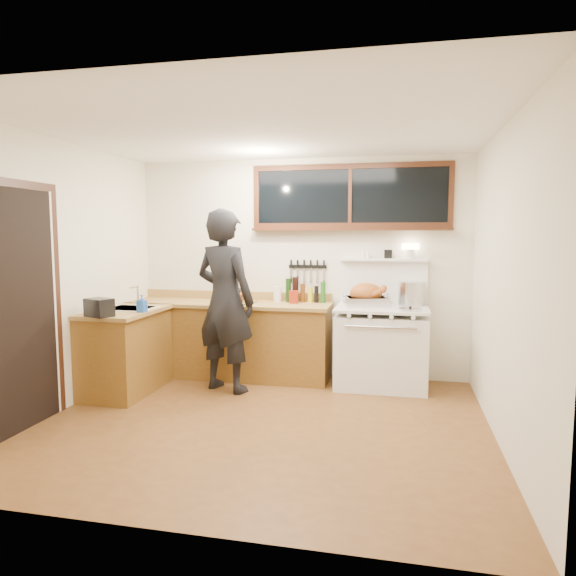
% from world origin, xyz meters
% --- Properties ---
extents(ground_plane, '(4.00, 3.50, 0.02)m').
position_xyz_m(ground_plane, '(0.00, 0.00, -0.01)').
color(ground_plane, brown).
extents(room_shell, '(4.10, 3.60, 2.65)m').
position_xyz_m(room_shell, '(0.00, 0.00, 1.65)').
color(room_shell, silver).
rests_on(room_shell, ground).
extents(counter_back, '(2.44, 0.64, 1.00)m').
position_xyz_m(counter_back, '(-0.80, 1.45, 0.45)').
color(counter_back, brown).
rests_on(counter_back, ground).
extents(counter_left, '(0.64, 1.09, 0.90)m').
position_xyz_m(counter_left, '(-1.70, 0.62, 0.45)').
color(counter_left, brown).
rests_on(counter_left, ground).
extents(sink_unit, '(0.50, 0.45, 0.37)m').
position_xyz_m(sink_unit, '(-1.68, 0.70, 0.85)').
color(sink_unit, white).
rests_on(sink_unit, counter_left).
extents(vintage_stove, '(1.02, 0.74, 1.60)m').
position_xyz_m(vintage_stove, '(1.00, 1.41, 0.47)').
color(vintage_stove, white).
rests_on(vintage_stove, ground).
extents(back_window, '(2.32, 0.13, 0.77)m').
position_xyz_m(back_window, '(0.60, 1.72, 2.06)').
color(back_window, black).
rests_on(back_window, room_shell).
extents(left_doorway, '(0.02, 1.04, 2.17)m').
position_xyz_m(left_doorway, '(-1.99, -0.55, 1.09)').
color(left_doorway, black).
rests_on(left_doorway, ground).
extents(knife_strip, '(0.46, 0.03, 0.28)m').
position_xyz_m(knife_strip, '(0.10, 1.73, 1.31)').
color(knife_strip, black).
rests_on(knife_strip, room_shell).
extents(man, '(0.84, 0.69, 1.98)m').
position_xyz_m(man, '(-0.66, 0.90, 0.99)').
color(man, black).
rests_on(man, ground).
extents(soap_bottle, '(0.09, 0.09, 0.18)m').
position_xyz_m(soap_bottle, '(-1.43, 0.50, 0.99)').
color(soap_bottle, blue).
rests_on(soap_bottle, counter_left).
extents(toaster, '(0.31, 0.26, 0.18)m').
position_xyz_m(toaster, '(-1.70, 0.15, 0.99)').
color(toaster, black).
rests_on(toaster, counter_left).
extents(cutting_board, '(0.47, 0.38, 0.14)m').
position_xyz_m(cutting_board, '(-0.69, 1.41, 0.95)').
color(cutting_board, '#A07C3F').
rests_on(cutting_board, counter_back).
extents(roast_turkey, '(0.54, 0.46, 0.26)m').
position_xyz_m(roast_turkey, '(0.82, 1.49, 1.00)').
color(roast_turkey, silver).
rests_on(roast_turkey, vintage_stove).
extents(stockpot, '(0.36, 0.36, 0.27)m').
position_xyz_m(stockpot, '(1.32, 1.62, 1.04)').
color(stockpot, silver).
rests_on(stockpot, vintage_stove).
extents(saucepan, '(0.16, 0.27, 0.11)m').
position_xyz_m(saucepan, '(0.96, 1.70, 0.96)').
color(saucepan, silver).
rests_on(saucepan, vintage_stove).
extents(pot_lid, '(0.31, 0.31, 0.04)m').
position_xyz_m(pot_lid, '(1.30, 1.23, 0.91)').
color(pot_lid, silver).
rests_on(pot_lid, vintage_stove).
extents(coffee_tin, '(0.12, 0.11, 0.15)m').
position_xyz_m(coffee_tin, '(-0.03, 1.50, 0.97)').
color(coffee_tin, maroon).
rests_on(coffee_tin, counter_back).
extents(pitcher, '(0.11, 0.11, 0.18)m').
position_xyz_m(pitcher, '(-0.24, 1.60, 0.99)').
color(pitcher, white).
rests_on(pitcher, counter_back).
extents(bottle_cluster, '(0.48, 0.07, 0.30)m').
position_xyz_m(bottle_cluster, '(0.07, 1.63, 1.03)').
color(bottle_cluster, black).
rests_on(bottle_cluster, counter_back).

